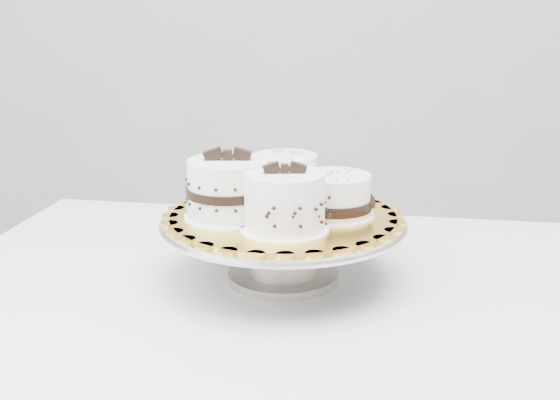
{
  "coord_description": "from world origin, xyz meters",
  "views": [
    {
      "loc": [
        -0.18,
        -0.88,
        1.14
      ],
      "look_at": [
        -0.17,
        0.04,
        0.87
      ],
      "focal_mm": 45.0,
      "sensor_mm": 36.0,
      "label": 1
    }
  ],
  "objects_px": {
    "cake_stand": "(283,237)",
    "cake_dots": "(285,177)",
    "cake_board": "(283,216)",
    "cake_banded": "(228,191)",
    "cake_swirl": "(285,203)",
    "cake_ribbon": "(335,196)",
    "table": "(315,349)"
  },
  "relations": [
    {
      "from": "cake_stand",
      "to": "cake_dots",
      "type": "relative_size",
      "value": 2.95
    },
    {
      "from": "cake_board",
      "to": "cake_banded",
      "type": "xyz_separation_m",
      "value": [
        -0.08,
        -0.01,
        0.04
      ]
    },
    {
      "from": "cake_swirl",
      "to": "cake_ribbon",
      "type": "xyz_separation_m",
      "value": [
        0.07,
        0.06,
        -0.01
      ]
    },
    {
      "from": "cake_dots",
      "to": "cake_ribbon",
      "type": "xyz_separation_m",
      "value": [
        0.07,
        -0.07,
        -0.01
      ]
    },
    {
      "from": "cake_swirl",
      "to": "cake_board",
      "type": "bearing_deg",
      "value": 89.28
    },
    {
      "from": "cake_stand",
      "to": "cake_board",
      "type": "xyz_separation_m",
      "value": [
        0.0,
        -0.0,
        0.03
      ]
    },
    {
      "from": "cake_ribbon",
      "to": "cake_banded",
      "type": "bearing_deg",
      "value": -179.14
    },
    {
      "from": "table",
      "to": "cake_swirl",
      "type": "bearing_deg",
      "value": -137.68
    },
    {
      "from": "table",
      "to": "cake_board",
      "type": "relative_size",
      "value": 3.88
    },
    {
      "from": "cake_board",
      "to": "cake_swirl",
      "type": "distance_m",
      "value": 0.08
    },
    {
      "from": "cake_stand",
      "to": "cake_board",
      "type": "height_order",
      "value": "cake_board"
    },
    {
      "from": "cake_stand",
      "to": "cake_banded",
      "type": "relative_size",
      "value": 2.81
    },
    {
      "from": "cake_stand",
      "to": "cake_board",
      "type": "relative_size",
      "value": 1.09
    },
    {
      "from": "table",
      "to": "cake_swirl",
      "type": "relative_size",
      "value": 10.55
    },
    {
      "from": "cake_banded",
      "to": "cake_dots",
      "type": "relative_size",
      "value": 1.05
    },
    {
      "from": "cake_board",
      "to": "cake_swirl",
      "type": "xyz_separation_m",
      "value": [
        0.0,
        -0.07,
        0.04
      ]
    },
    {
      "from": "cake_stand",
      "to": "cake_ribbon",
      "type": "bearing_deg",
      "value": -2.44
    },
    {
      "from": "cake_banded",
      "to": "cake_ribbon",
      "type": "bearing_deg",
      "value": 2.7
    },
    {
      "from": "table",
      "to": "cake_banded",
      "type": "xyz_separation_m",
      "value": [
        -0.12,
        0.03,
        0.22
      ]
    },
    {
      "from": "cake_stand",
      "to": "cake_ribbon",
      "type": "height_order",
      "value": "cake_ribbon"
    },
    {
      "from": "table",
      "to": "cake_stand",
      "type": "xyz_separation_m",
      "value": [
        -0.04,
        0.04,
        0.15
      ]
    },
    {
      "from": "table",
      "to": "cake_stand",
      "type": "bearing_deg",
      "value": 148.47
    },
    {
      "from": "cake_board",
      "to": "cake_ribbon",
      "type": "distance_m",
      "value": 0.08
    },
    {
      "from": "cake_dots",
      "to": "cake_ribbon",
      "type": "distance_m",
      "value": 0.1
    },
    {
      "from": "cake_ribbon",
      "to": "table",
      "type": "bearing_deg",
      "value": -128.74
    },
    {
      "from": "cake_board",
      "to": "cake_swirl",
      "type": "relative_size",
      "value": 2.72
    },
    {
      "from": "cake_board",
      "to": "cake_dots",
      "type": "relative_size",
      "value": 2.71
    },
    {
      "from": "cake_swirl",
      "to": "cake_dots",
      "type": "height_order",
      "value": "cake_swirl"
    },
    {
      "from": "cake_board",
      "to": "cake_ribbon",
      "type": "bearing_deg",
      "value": -2.44
    },
    {
      "from": "cake_board",
      "to": "cake_swirl",
      "type": "bearing_deg",
      "value": -89.2
    },
    {
      "from": "cake_stand",
      "to": "cake_dots",
      "type": "bearing_deg",
      "value": 86.8
    },
    {
      "from": "cake_swirl",
      "to": "cake_dots",
      "type": "distance_m",
      "value": 0.14
    }
  ]
}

